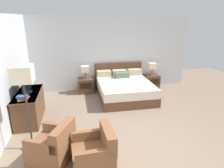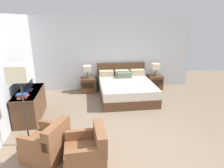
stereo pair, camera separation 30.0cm
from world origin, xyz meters
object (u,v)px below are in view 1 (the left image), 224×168
at_px(table_lamp_right, 152,66).
at_px(book_blue_cover, 24,98).
at_px(table_lamp_left, 85,69).
at_px(tv, 26,82).
at_px(book_small_top, 22,96).
at_px(nightstand_left, 86,85).
at_px(book_red_cover, 23,99).
at_px(bed, 124,88).
at_px(armchair_by_window, 53,147).
at_px(dresser, 30,106).
at_px(armchair_companion, 95,154).
at_px(nightstand_right, 151,81).
at_px(floor_lamp, 23,79).

height_order(table_lamp_right, book_blue_cover, table_lamp_right).
xyz_separation_m(table_lamp_left, tv, (-1.52, -1.71, 0.18)).
bearing_deg(book_small_top, table_lamp_left, 54.85).
bearing_deg(nightstand_left, book_red_cover, -125.18).
bearing_deg(book_small_top, bed, 28.74).
distance_m(table_lamp_left, armchair_by_window, 3.58).
xyz_separation_m(bed, dresser, (-2.74, -1.06, 0.08)).
relative_size(table_lamp_left, book_small_top, 2.00).
xyz_separation_m(bed, armchair_companion, (-1.31, -3.12, -0.01)).
relative_size(bed, armchair_by_window, 2.16).
bearing_deg(armchair_by_window, table_lamp_left, 76.67).
relative_size(nightstand_left, armchair_companion, 0.67).
height_order(bed, armchair_companion, bed).
distance_m(armchair_by_window, armchair_companion, 0.81).
bearing_deg(armchair_by_window, book_blue_cover, 119.09).
bearing_deg(nightstand_right, book_blue_cover, -150.98).
bearing_deg(table_lamp_right, nightstand_left, -179.97).
xyz_separation_m(nightstand_left, table_lamp_right, (2.43, 0.00, 0.58)).
bearing_deg(armchair_by_window, nightstand_right, 46.69).
bearing_deg(table_lamp_left, nightstand_left, -90.00).
distance_m(nightstand_left, nightstand_right, 2.43).
height_order(table_lamp_right, floor_lamp, floor_lamp).
xyz_separation_m(table_lamp_left, book_red_cover, (-1.54, -2.19, -0.08)).
relative_size(bed, book_blue_cover, 9.24).
distance_m(dresser, book_small_top, 0.63).
bearing_deg(bed, armchair_by_window, -126.28).
bearing_deg(nightstand_left, bed, -29.09).
bearing_deg(tv, book_red_cover, -92.37).
height_order(book_red_cover, floor_lamp, floor_lamp).
bearing_deg(table_lamp_left, tv, -131.76).
height_order(table_lamp_left, book_blue_cover, table_lamp_left).
distance_m(book_red_cover, book_blue_cover, 0.04).
height_order(table_lamp_right, book_red_cover, table_lamp_right).
bearing_deg(floor_lamp, armchair_by_window, -45.49).
bearing_deg(table_lamp_right, book_blue_cover, -150.96).
distance_m(table_lamp_right, armchair_companion, 4.60).
bearing_deg(dresser, table_lamp_right, 23.71).
bearing_deg(floor_lamp, tv, 101.10).
xyz_separation_m(dresser, floor_lamp, (0.25, -1.24, 1.08)).
xyz_separation_m(book_blue_cover, armchair_by_window, (0.70, -1.26, -0.50)).
relative_size(book_blue_cover, armchair_companion, 0.28).
height_order(book_blue_cover, armchair_companion, book_blue_cover).
bearing_deg(book_red_cover, table_lamp_left, 54.84).
bearing_deg(book_blue_cover, nightstand_right, 29.02).
xyz_separation_m(bed, nightstand_right, (1.22, 0.68, -0.04)).
relative_size(nightstand_left, armchair_by_window, 0.56).
xyz_separation_m(tv, floor_lamp, (0.25, -1.28, 0.45)).
bearing_deg(dresser, book_small_top, -92.15).
distance_m(nightstand_left, armchair_by_window, 3.54).
distance_m(table_lamp_right, book_blue_cover, 4.51).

